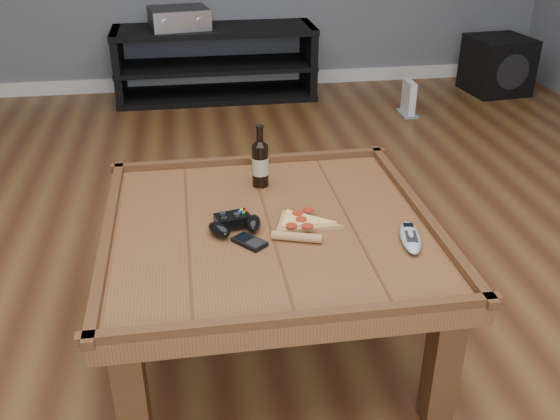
{
  "coord_description": "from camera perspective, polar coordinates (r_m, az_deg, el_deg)",
  "views": [
    {
      "loc": [
        -0.23,
        -1.66,
        1.38
      ],
      "look_at": [
        0.03,
        -0.04,
        0.52
      ],
      "focal_mm": 40.0,
      "sensor_mm": 36.0,
      "label": 1
    }
  ],
  "objects": [
    {
      "name": "ground",
      "position": [
        2.17,
        -0.86,
        -11.81
      ],
      "size": [
        6.0,
        6.0,
        0.0
      ],
      "primitive_type": "plane",
      "color": "#492614",
      "rests_on": "ground"
    },
    {
      "name": "baseboard",
      "position": [
        4.84,
        -5.97,
        11.64
      ],
      "size": [
        5.0,
        0.02,
        0.1
      ],
      "primitive_type": "cube",
      "color": "silver",
      "rests_on": "ground"
    },
    {
      "name": "coffee_table",
      "position": [
        1.95,
        -0.94,
        -2.9
      ],
      "size": [
        1.03,
        1.03,
        0.48
      ],
      "color": "#583819",
      "rests_on": "ground"
    },
    {
      "name": "media_console",
      "position": [
        4.56,
        -5.9,
        13.18
      ],
      "size": [
        1.4,
        0.45,
        0.5
      ],
      "color": "black",
      "rests_on": "ground"
    },
    {
      "name": "beer_bottle",
      "position": [
        2.13,
        -1.82,
        4.41
      ],
      "size": [
        0.06,
        0.06,
        0.22
      ],
      "color": "black",
      "rests_on": "coffee_table"
    },
    {
      "name": "game_controller",
      "position": [
        1.88,
        -4.16,
        -1.24
      ],
      "size": [
        0.18,
        0.14,
        0.05
      ],
      "rotation": [
        0.0,
        0.0,
        0.23
      ],
      "color": "black",
      "rests_on": "coffee_table"
    },
    {
      "name": "pizza_slice",
      "position": [
        1.9,
        1.89,
        -1.33
      ],
      "size": [
        0.24,
        0.3,
        0.03
      ],
      "rotation": [
        0.0,
        0.0,
        -0.32
      ],
      "color": "#B3844E",
      "rests_on": "coffee_table"
    },
    {
      "name": "smartphone",
      "position": [
        1.82,
        -2.8,
        -2.91
      ],
      "size": [
        0.11,
        0.11,
        0.01
      ],
      "rotation": [
        0.0,
        0.0,
        0.7
      ],
      "color": "black",
      "rests_on": "coffee_table"
    },
    {
      "name": "remote_control",
      "position": [
        1.86,
        11.82,
        -2.44
      ],
      "size": [
        0.1,
        0.2,
        0.03
      ],
      "rotation": [
        0.0,
        0.0,
        -0.21
      ],
      "color": "#9FA5AD",
      "rests_on": "coffee_table"
    },
    {
      "name": "av_receiver",
      "position": [
        4.48,
        -9.22,
        16.93
      ],
      "size": [
        0.43,
        0.38,
        0.13
      ],
      "rotation": [
        0.0,
        0.0,
        0.16
      ],
      "color": "black",
      "rests_on": "media_console"
    },
    {
      "name": "subwoofer",
      "position": [
        4.94,
        19.24,
        12.41
      ],
      "size": [
        0.44,
        0.44,
        0.4
      ],
      "rotation": [
        0.0,
        0.0,
        0.1
      ],
      "color": "black",
      "rests_on": "ground"
    },
    {
      "name": "game_console",
      "position": [
        4.29,
        11.67,
        9.85
      ],
      "size": [
        0.1,
        0.18,
        0.23
      ],
      "rotation": [
        0.0,
        0.0,
        -0.01
      ],
      "color": "gray",
      "rests_on": "ground"
    }
  ]
}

